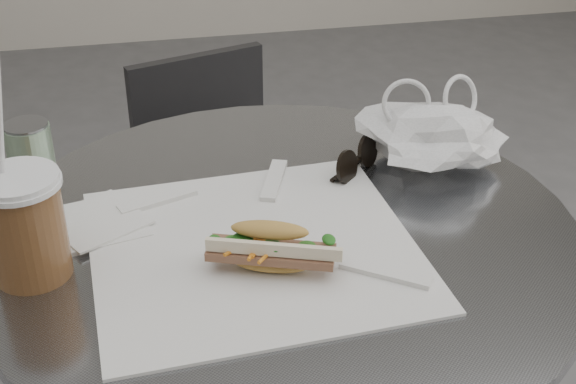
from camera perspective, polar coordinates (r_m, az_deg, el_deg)
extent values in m
cylinder|color=slate|center=(1.02, -0.39, -3.10)|extent=(0.76, 0.76, 0.02)
cylinder|color=#2A2A2D|center=(1.90, -3.20, -12.26)|extent=(0.33, 0.33, 0.02)
cylinder|color=#2A2A2D|center=(1.76, -3.39, -7.20)|extent=(0.06, 0.06, 0.44)
cylinder|color=#2A2A2D|center=(1.63, -3.63, -1.05)|extent=(0.37, 0.37, 0.02)
cube|color=#2A2A2D|center=(1.71, -6.38, 5.63)|extent=(0.29, 0.11, 0.26)
cube|color=white|center=(0.98, -2.45, -4.03)|extent=(0.41, 0.39, 0.00)
ellipsoid|color=tan|center=(0.93, -1.20, -5.05)|extent=(0.19, 0.12, 0.02)
cube|color=brown|center=(0.93, -1.21, -4.31)|extent=(0.15, 0.09, 0.01)
ellipsoid|color=tan|center=(0.92, -1.30, -3.00)|extent=(0.19, 0.12, 0.03)
cylinder|color=brown|center=(0.95, -18.08, -2.64)|extent=(0.09, 0.09, 0.12)
cylinder|color=white|center=(0.92, -18.72, 0.76)|extent=(0.10, 0.10, 0.01)
cylinder|color=white|center=(0.91, -19.80, 3.35)|extent=(0.05, 0.05, 0.22)
cylinder|color=black|center=(1.11, 4.22, 1.74)|extent=(0.05, 0.04, 0.05)
cylinder|color=black|center=(1.16, 5.69, 2.92)|extent=(0.05, 0.04, 0.05)
cube|color=black|center=(1.14, 4.96, 2.09)|extent=(0.02, 0.02, 0.00)
cube|color=white|center=(1.05, -13.43, -2.17)|extent=(0.14, 0.14, 0.01)
cube|color=white|center=(1.05, -13.46, -1.97)|extent=(0.15, 0.15, 0.00)
cylinder|color=#508A52|center=(1.10, -17.71, 1.88)|extent=(0.06, 0.06, 0.11)
cylinder|color=slate|center=(1.08, -18.18, 4.54)|extent=(0.06, 0.06, 0.00)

